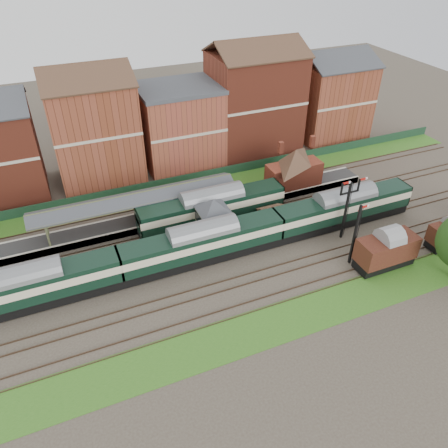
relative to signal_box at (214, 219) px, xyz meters
name	(u,v)px	position (x,y,z in m)	size (l,w,h in m)	color
ground	(247,249)	(3.00, -3.25, -3.19)	(160.00, 160.00, 0.00)	#473D33
grass_back	(201,187)	(3.00, 12.75, -3.16)	(90.00, 4.50, 0.06)	#2D6619
grass_front	(297,316)	(3.00, -15.25, -3.16)	(90.00, 5.00, 0.06)	#2D6619
fence	(196,177)	(3.00, 14.75, -2.44)	(90.00, 0.12, 1.50)	#193823
platform	(182,213)	(-2.00, 6.50, -2.69)	(55.00, 3.40, 1.00)	#2D2D2D
signal_box	(214,219)	(0.00, 0.00, 0.00)	(5.40, 5.40, 6.00)	#566C4D
brick_hut	(271,218)	(8.00, 0.00, -2.00)	(3.20, 2.64, 2.94)	brown
station_building	(294,167)	(15.00, 6.50, 0.76)	(8.10, 8.10, 5.90)	brown
canopy	(135,197)	(-8.00, 6.50, 1.39)	(26.00, 3.89, 4.08)	#535A38
semaphore_bracket	(347,206)	(15.04, -5.75, 1.44)	(3.60, 0.25, 8.18)	black
semaphore_siding	(355,234)	(13.02, -10.25, 0.96)	(1.23, 0.25, 8.00)	black
town_backdrop	(179,122)	(2.82, 21.75, 3.81)	(69.00, 10.00, 16.00)	brown
dmu_train	(203,243)	(-2.59, -3.25, -0.60)	(57.91, 3.04, 4.45)	black
platform_railcar	(212,207)	(1.06, 3.25, -0.59)	(19.43, 3.06, 4.48)	black
goods_van_a	(386,250)	(16.19, -12.25, -0.84)	(6.90, 2.99, 4.18)	black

